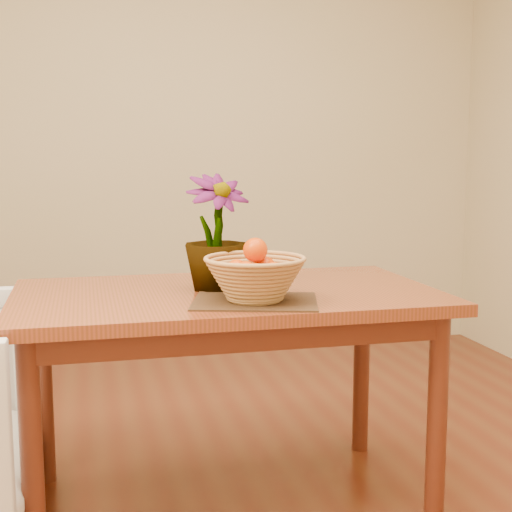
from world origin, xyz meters
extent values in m
cube|color=beige|center=(0.00, 2.25, 1.35)|extent=(4.00, 0.02, 2.70)
cube|color=maroon|center=(0.00, 0.30, 0.73)|extent=(1.40, 0.80, 0.04)
cube|color=#4C1E11|center=(0.00, 0.30, 0.67)|extent=(1.28, 0.68, 0.08)
cylinder|color=#4C1E11|center=(-0.62, -0.02, 0.35)|extent=(0.06, 0.06, 0.71)
cylinder|color=#4C1E11|center=(0.62, -0.02, 0.35)|extent=(0.06, 0.06, 0.71)
cylinder|color=#4C1E11|center=(-0.62, 0.62, 0.35)|extent=(0.06, 0.06, 0.71)
cylinder|color=#4C1E11|center=(0.62, 0.62, 0.35)|extent=(0.06, 0.06, 0.71)
cube|color=#3E2816|center=(0.05, 0.09, 0.75)|extent=(0.44, 0.38, 0.01)
cylinder|color=tan|center=(0.05, 0.09, 0.76)|extent=(0.16, 0.16, 0.01)
sphere|color=#D75103|center=(0.05, 0.09, 0.84)|extent=(0.06, 0.06, 0.06)
sphere|color=#D75103|center=(0.09, 0.14, 0.85)|extent=(0.08, 0.08, 0.08)
sphere|color=#D75103|center=(0.00, 0.13, 0.84)|extent=(0.07, 0.07, 0.07)
sphere|color=#D75103|center=(0.01, 0.04, 0.85)|extent=(0.08, 0.08, 0.08)
sphere|color=#D75103|center=(0.10, 0.05, 0.84)|extent=(0.07, 0.07, 0.07)
sphere|color=#D75103|center=(0.06, 0.12, 0.91)|extent=(0.08, 0.08, 0.08)
imported|color=#1C4F16|center=(-0.03, 0.33, 0.94)|extent=(0.27, 0.27, 0.39)
camera|label=1|loc=(-0.46, -2.00, 1.19)|focal=50.00mm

